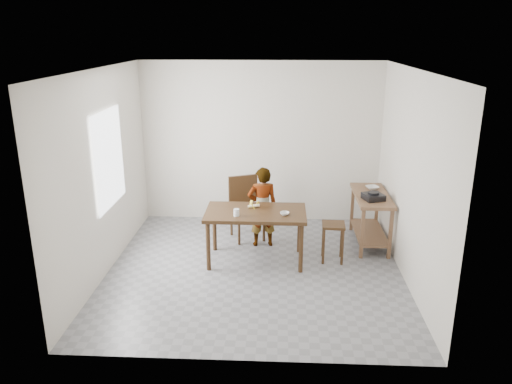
{
  "coord_description": "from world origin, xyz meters",
  "views": [
    {
      "loc": [
        0.33,
        -6.21,
        3.14
      ],
      "look_at": [
        0.0,
        0.4,
        1.0
      ],
      "focal_mm": 35.0,
      "sensor_mm": 36.0,
      "label": 1
    }
  ],
  "objects_px": {
    "dining_table": "(256,236)",
    "dining_chair": "(247,209)",
    "stool": "(333,242)",
    "child": "(262,207)",
    "prep_counter": "(370,219)"
  },
  "relations": [
    {
      "from": "dining_chair",
      "to": "stool",
      "type": "distance_m",
      "value": 1.49
    },
    {
      "from": "child",
      "to": "dining_chair",
      "type": "relative_size",
      "value": 1.27
    },
    {
      "from": "dining_chair",
      "to": "stool",
      "type": "xyz_separation_m",
      "value": [
        1.27,
        -0.75,
        -0.21
      ]
    },
    {
      "from": "stool",
      "to": "child",
      "type": "bearing_deg",
      "value": 154.19
    },
    {
      "from": "dining_table",
      "to": "dining_chair",
      "type": "relative_size",
      "value": 1.43
    },
    {
      "from": "dining_chair",
      "to": "stool",
      "type": "relative_size",
      "value": 1.74
    },
    {
      "from": "dining_table",
      "to": "child",
      "type": "distance_m",
      "value": 0.61
    },
    {
      "from": "dining_table",
      "to": "stool",
      "type": "xyz_separation_m",
      "value": [
        1.09,
        0.06,
        -0.09
      ]
    },
    {
      "from": "child",
      "to": "stool",
      "type": "xyz_separation_m",
      "value": [
        1.02,
        -0.49,
        -0.34
      ]
    },
    {
      "from": "dining_table",
      "to": "prep_counter",
      "type": "height_order",
      "value": "prep_counter"
    },
    {
      "from": "child",
      "to": "stool",
      "type": "bearing_deg",
      "value": 144.2
    },
    {
      "from": "prep_counter",
      "to": "child",
      "type": "xyz_separation_m",
      "value": [
        -1.65,
        -0.15,
        0.22
      ]
    },
    {
      "from": "dining_table",
      "to": "child",
      "type": "bearing_deg",
      "value": 82.47
    },
    {
      "from": "prep_counter",
      "to": "stool",
      "type": "distance_m",
      "value": 0.9
    },
    {
      "from": "dining_chair",
      "to": "stool",
      "type": "bearing_deg",
      "value": -53.13
    }
  ]
}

